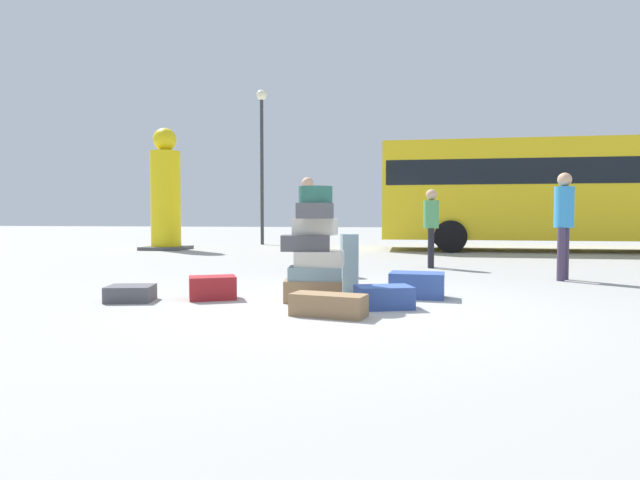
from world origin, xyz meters
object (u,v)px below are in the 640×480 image
(suitcase_brown_white_trunk, at_px, (329,305))
(lamp_post, at_px, (262,142))
(person_bearded_onlooker, at_px, (431,221))
(person_tourist_with_camera, at_px, (564,216))
(suitcase_tower, at_px, (314,253))
(suitcase_charcoal_upright_blue, at_px, (130,293))
(suitcase_slate_foreground_far, at_px, (349,263))
(yellow_dummy_statue, at_px, (166,196))
(parked_bus, at_px, (573,188))
(person_passerby_in_red, at_px, (308,216))
(suitcase_navy_left_side, at_px, (417,285))
(suitcase_maroon_right_side, at_px, (213,288))
(suitcase_navy_foreground_near, at_px, (384,297))

(suitcase_brown_white_trunk, distance_m, lamp_post, 14.08)
(person_bearded_onlooker, bearing_deg, person_tourist_with_camera, 49.85)
(suitcase_tower, distance_m, suitcase_charcoal_upright_blue, 2.28)
(suitcase_slate_foreground_far, bearing_deg, suitcase_tower, -124.50)
(suitcase_charcoal_upright_blue, relative_size, yellow_dummy_statue, 0.15)
(suitcase_brown_white_trunk, relative_size, suitcase_slate_foreground_far, 0.98)
(person_tourist_with_camera, distance_m, parked_bus, 7.80)
(person_bearded_onlooker, relative_size, person_passerby_in_red, 0.90)
(suitcase_navy_left_side, height_order, person_tourist_with_camera, person_tourist_with_camera)
(suitcase_slate_foreground_far, bearing_deg, yellow_dummy_statue, 116.25)
(suitcase_tower, relative_size, suitcase_maroon_right_side, 2.47)
(lamp_post, bearing_deg, person_tourist_with_camera, -51.45)
(suitcase_navy_foreground_near, distance_m, suitcase_slate_foreground_far, 1.37)
(suitcase_tower, xyz_separation_m, yellow_dummy_statue, (-6.02, 8.85, 1.04))
(suitcase_navy_foreground_near, height_order, person_passerby_in_red, person_passerby_in_red)
(suitcase_tower, xyz_separation_m, lamp_post, (-3.88, 12.03, 3.03))
(suitcase_maroon_right_side, relative_size, suitcase_navy_foreground_near, 0.91)
(suitcase_slate_foreground_far, relative_size, yellow_dummy_statue, 0.22)
(suitcase_brown_white_trunk, xyz_separation_m, suitcase_slate_foreground_far, (0.03, 1.80, 0.28))
(suitcase_tower, xyz_separation_m, suitcase_charcoal_upright_blue, (-2.20, -0.37, -0.48))
(suitcase_tower, xyz_separation_m, person_passerby_in_red, (-0.65, 3.21, 0.45))
(suitcase_navy_foreground_near, bearing_deg, suitcase_charcoal_upright_blue, 162.13)
(suitcase_maroon_right_side, xyz_separation_m, person_tourist_with_camera, (4.87, 2.70, 0.89))
(suitcase_navy_left_side, distance_m, yellow_dummy_statue, 11.20)
(suitcase_charcoal_upright_blue, bearing_deg, person_passerby_in_red, 54.60)
(suitcase_brown_white_trunk, bearing_deg, suitcase_navy_left_side, 69.30)
(suitcase_maroon_right_side, bearing_deg, person_tourist_with_camera, 5.36)
(suitcase_tower, xyz_separation_m, person_tourist_with_camera, (3.61, 2.64, 0.45))
(suitcase_tower, xyz_separation_m, suitcase_maroon_right_side, (-1.27, -0.07, -0.44))
(suitcase_maroon_right_side, relative_size, lamp_post, 0.10)
(suitcase_tower, height_order, suitcase_navy_left_side, suitcase_tower)
(suitcase_slate_foreground_far, bearing_deg, suitcase_brown_white_trunk, -103.39)
(suitcase_tower, xyz_separation_m, person_bearded_onlooker, (1.62, 4.41, 0.35))
(suitcase_tower, relative_size, suitcase_navy_left_side, 2.07)
(suitcase_slate_foreground_far, xyz_separation_m, person_passerby_in_red, (-1.00, 2.36, 0.64))
(suitcase_navy_left_side, bearing_deg, person_tourist_with_camera, 48.44)
(suitcase_brown_white_trunk, height_order, person_passerby_in_red, person_passerby_in_red)
(suitcase_maroon_right_side, height_order, yellow_dummy_statue, yellow_dummy_statue)
(person_tourist_with_camera, bearing_deg, person_passerby_in_red, -66.59)
(lamp_post, bearing_deg, suitcase_navy_foreground_near, -69.12)
(person_passerby_in_red, bearing_deg, yellow_dummy_statue, -168.27)
(lamp_post, bearing_deg, suitcase_navy_left_side, -66.12)
(suitcase_navy_left_side, distance_m, suitcase_slate_foreground_far, 1.01)
(suitcase_slate_foreground_far, bearing_deg, lamp_post, 98.42)
(suitcase_navy_left_side, bearing_deg, suitcase_charcoal_upright_blue, -160.89)
(person_bearded_onlooker, distance_m, person_passerby_in_red, 2.57)
(person_bearded_onlooker, bearing_deg, suitcase_navy_foreground_near, -7.42)
(person_passerby_in_red, height_order, lamp_post, lamp_post)
(parked_bus, bearing_deg, suitcase_brown_white_trunk, -116.47)
(yellow_dummy_statue, xyz_separation_m, parked_bus, (11.95, 1.20, 0.22))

